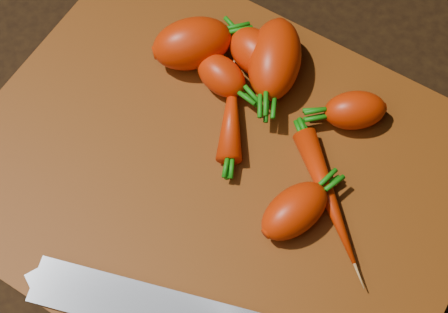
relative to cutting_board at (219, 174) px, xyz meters
The scene contains 10 objects.
ground 0.01m from the cutting_board, ahead, with size 2.00×2.00×0.01m, color black.
cutting_board is the anchor object (origin of this frame).
carrot_0 0.14m from the cutting_board, 133.22° to the left, with size 0.09×0.05×0.05m, color red.
carrot_1 0.14m from the cutting_board, 103.73° to the left, with size 0.07×0.05×0.05m, color red.
carrot_2 0.13m from the cutting_board, 94.81° to the left, with size 0.10×0.06×0.06m, color red.
carrot_3 0.09m from the cutting_board, ahead, with size 0.07×0.04×0.04m, color red.
carrot_4 0.15m from the cutting_board, 54.59° to the left, with size 0.06×0.04×0.04m, color red.
carrot_5 0.10m from the cutting_board, 120.08° to the left, with size 0.06×0.04×0.04m, color red.
carrot_6 0.11m from the cutting_board, 15.28° to the left, with size 0.14×0.02×0.02m, color red.
carrot_7 0.06m from the cutting_board, 109.13° to the left, with size 0.10×0.03×0.03m, color red.
Camera 1 is at (0.13, -0.21, 0.59)m, focal length 50.00 mm.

